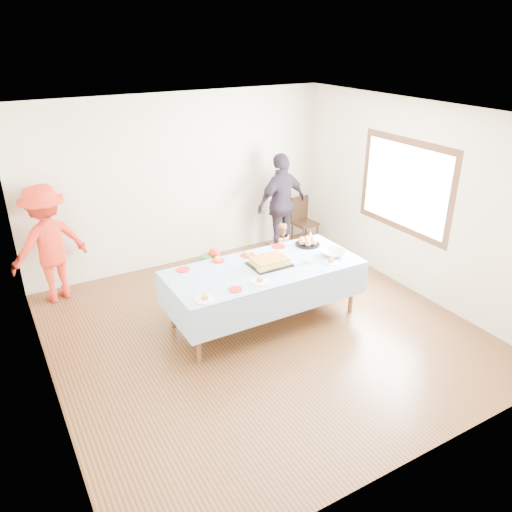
{
  "coord_description": "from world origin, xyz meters",
  "views": [
    {
      "loc": [
        -2.75,
        -4.68,
        3.54
      ],
      "look_at": [
        0.1,
        0.3,
        0.91
      ],
      "focal_mm": 35.0,
      "sensor_mm": 36.0,
      "label": 1
    }
  ],
  "objects_px": {
    "dining_chair": "(303,218)",
    "party_table": "(264,270)",
    "birthday_cake": "(270,262)",
    "adult_left": "(49,244)"
  },
  "relations": [
    {
      "from": "birthday_cake",
      "to": "dining_chair",
      "type": "relative_size",
      "value": 0.6
    },
    {
      "from": "adult_left",
      "to": "dining_chair",
      "type": "bearing_deg",
      "value": 163.13
    },
    {
      "from": "dining_chair",
      "to": "party_table",
      "type": "bearing_deg",
      "value": -139.65
    },
    {
      "from": "birthday_cake",
      "to": "adult_left",
      "type": "bearing_deg",
      "value": 140.07
    },
    {
      "from": "adult_left",
      "to": "birthday_cake",
      "type": "bearing_deg",
      "value": 124.25
    },
    {
      "from": "dining_chair",
      "to": "adult_left",
      "type": "relative_size",
      "value": 0.51
    },
    {
      "from": "party_table",
      "to": "dining_chair",
      "type": "relative_size",
      "value": 2.94
    },
    {
      "from": "dining_chair",
      "to": "adult_left",
      "type": "height_order",
      "value": "adult_left"
    },
    {
      "from": "party_table",
      "to": "birthday_cake",
      "type": "bearing_deg",
      "value": 5.84
    },
    {
      "from": "dining_chair",
      "to": "adult_left",
      "type": "xyz_separation_m",
      "value": [
        -4.19,
        0.08,
        0.37
      ]
    }
  ]
}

